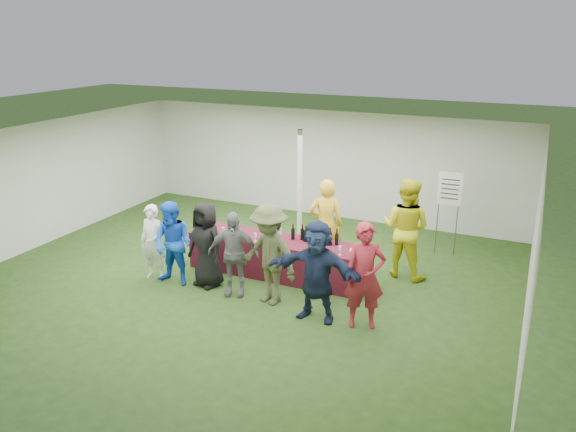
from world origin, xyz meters
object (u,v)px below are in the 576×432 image
at_px(staff_pourer, 326,224).
at_px(wine_list_sign, 449,195).
at_px(customer_5, 317,271).
at_px(customer_6, 365,276).
at_px(serving_table, 279,257).
at_px(customer_0, 153,243).
at_px(customer_1, 173,244).
at_px(customer_2, 206,245).
at_px(customer_4, 269,255).
at_px(dump_bucket, 358,252).
at_px(customer_3, 233,254).
at_px(staff_back, 406,228).

bearing_deg(staff_pourer, wine_list_sign, -160.89).
bearing_deg(customer_5, customer_6, 6.39).
bearing_deg(customer_5, serving_table, 135.39).
distance_m(serving_table, customer_0, 2.42).
relative_size(staff_pourer, customer_1, 1.15).
relative_size(serving_table, customer_1, 2.24).
relative_size(wine_list_sign, customer_2, 1.11).
bearing_deg(customer_4, customer_5, 4.29).
relative_size(customer_0, customer_4, 0.82).
bearing_deg(dump_bucket, customer_3, -157.47).
relative_size(customer_0, customer_1, 0.92).
bearing_deg(customer_1, staff_pourer, 38.51).
bearing_deg(customer_1, customer_3, 3.57).
bearing_deg(customer_3, staff_pourer, 41.26).
distance_m(serving_table, staff_back, 2.51).
bearing_deg(customer_3, wine_list_sign, 30.59).
distance_m(serving_table, customer_4, 1.27).
relative_size(serving_table, customer_4, 1.99).
bearing_deg(customer_1, customer_2, 19.32).
bearing_deg(customer_5, customer_2, 171.63).
bearing_deg(wine_list_sign, customer_4, -124.36).
xyz_separation_m(staff_pourer, customer_0, (-2.80, -1.84, -0.18)).
bearing_deg(customer_5, staff_back, 68.76).
distance_m(staff_back, customer_2, 3.80).
bearing_deg(customer_3, customer_0, 164.25).
bearing_deg(staff_back, customer_0, 36.09).
distance_m(serving_table, customer_1, 2.04).
distance_m(dump_bucket, customer_3, 2.23).
bearing_deg(staff_back, customer_2, 40.87).
relative_size(dump_bucket, customer_2, 0.13).
relative_size(dump_bucket, customer_0, 0.15).
height_order(customer_2, customer_6, customer_6).
bearing_deg(wine_list_sign, customer_2, -138.17).
height_order(serving_table, wine_list_sign, wine_list_sign).
height_order(serving_table, staff_back, staff_back).
xyz_separation_m(serving_table, customer_3, (-0.39, -1.07, 0.41)).
xyz_separation_m(customer_1, customer_4, (1.96, 0.06, 0.10)).
relative_size(dump_bucket, wine_list_sign, 0.12).
relative_size(customer_5, customer_6, 0.97).
bearing_deg(serving_table, wine_list_sign, 41.51).
relative_size(customer_1, customer_2, 1.00).
distance_m(serving_table, customer_2, 1.47).
bearing_deg(staff_pourer, customer_5, 86.11).
distance_m(customer_1, customer_4, 1.97).
distance_m(dump_bucket, staff_back, 1.35).
bearing_deg(customer_6, customer_5, 164.45).
bearing_deg(staff_pourer, dump_bucket, 115.45).
distance_m(wine_list_sign, customer_2, 5.13).
relative_size(dump_bucket, staff_back, 0.11).
bearing_deg(dump_bucket, serving_table, 172.50).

